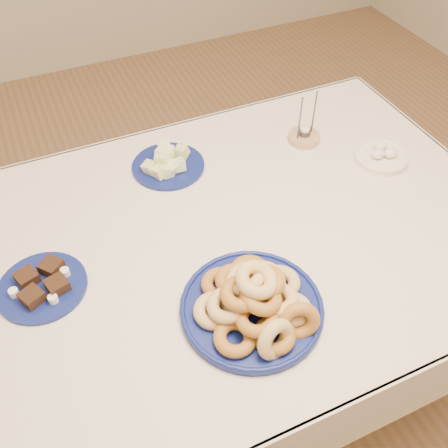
{
  "coord_description": "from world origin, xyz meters",
  "views": [
    {
      "loc": [
        -0.36,
        -0.85,
        1.78
      ],
      "look_at": [
        0.0,
        -0.05,
        0.85
      ],
      "focal_mm": 40.0,
      "sensor_mm": 36.0,
      "label": 1
    }
  ],
  "objects": [
    {
      "name": "brownie_plate",
      "position": [
        -0.47,
        0.02,
        0.76
      ],
      "size": [
        0.28,
        0.28,
        0.04
      ],
      "rotation": [
        0.0,
        0.0,
        0.31
      ],
      "color": "navy",
      "rests_on": "dining_table"
    },
    {
      "name": "dining_table",
      "position": [
        0.0,
        0.0,
        0.64
      ],
      "size": [
        1.71,
        1.11,
        0.75
      ],
      "color": "brown",
      "rests_on": "ground"
    },
    {
      "name": "egg_bowl",
      "position": [
        0.61,
        0.09,
        0.77
      ],
      "size": [
        0.19,
        0.19,
        0.06
      ],
      "rotation": [
        0.0,
        0.0,
        -0.11
      ],
      "color": "white",
      "rests_on": "dining_table"
    },
    {
      "name": "donut_platter",
      "position": [
        -0.02,
        -0.26,
        0.79
      ],
      "size": [
        0.39,
        0.39,
        0.16
      ],
      "rotation": [
        0.0,
        0.0,
        0.13
      ],
      "color": "navy",
      "rests_on": "dining_table"
    },
    {
      "name": "candle_holder",
      "position": [
        0.44,
        0.28,
        0.77
      ],
      "size": [
        0.13,
        0.13,
        0.18
      ],
      "rotation": [
        0.0,
        0.0,
        0.21
      ],
      "color": "tan",
      "rests_on": "dining_table"
    },
    {
      "name": "melon_plate",
      "position": [
        -0.02,
        0.33,
        0.77
      ],
      "size": [
        0.24,
        0.24,
        0.08
      ],
      "rotation": [
        0.0,
        0.0,
        -0.02
      ],
      "color": "navy",
      "rests_on": "dining_table"
    },
    {
      "name": "ground",
      "position": [
        0.0,
        0.0,
        0.0
      ],
      "size": [
        5.0,
        5.0,
        0.0
      ],
      "primitive_type": "plane",
      "color": "brown",
      "rests_on": "ground"
    }
  ]
}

